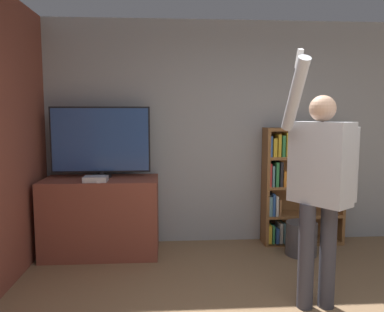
{
  "coord_description": "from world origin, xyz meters",
  "views": [
    {
      "loc": [
        -0.96,
        -1.79,
        1.59
      ],
      "look_at": [
        -0.73,
        1.69,
        1.19
      ],
      "focal_mm": 35.0,
      "sensor_mm": 36.0,
      "label": 1
    }
  ],
  "objects_px": {
    "television": "(101,141)",
    "waste_bin": "(301,239)",
    "game_console": "(96,179)",
    "bookshelf": "(295,187)",
    "person": "(320,181)"
  },
  "relations": [
    {
      "from": "television",
      "to": "waste_bin",
      "type": "xyz_separation_m",
      "value": [
        2.25,
        -0.26,
        -1.09
      ]
    },
    {
      "from": "game_console",
      "to": "bookshelf",
      "type": "relative_size",
      "value": 0.17
    },
    {
      "from": "television",
      "to": "bookshelf",
      "type": "height_order",
      "value": "television"
    },
    {
      "from": "bookshelf",
      "to": "person",
      "type": "xyz_separation_m",
      "value": [
        -0.34,
        -1.54,
        0.36
      ]
    },
    {
      "from": "person",
      "to": "waste_bin",
      "type": "relative_size",
      "value": 5.51
    },
    {
      "from": "television",
      "to": "game_console",
      "type": "xyz_separation_m",
      "value": [
        -0.02,
        -0.26,
        -0.39
      ]
    },
    {
      "from": "bookshelf",
      "to": "waste_bin",
      "type": "bearing_deg",
      "value": -97.49
    },
    {
      "from": "person",
      "to": "waste_bin",
      "type": "bearing_deg",
      "value": 130.06
    },
    {
      "from": "person",
      "to": "waste_bin",
      "type": "distance_m",
      "value": 1.47
    },
    {
      "from": "bookshelf",
      "to": "person",
      "type": "relative_size",
      "value": 0.69
    },
    {
      "from": "bookshelf",
      "to": "person",
      "type": "height_order",
      "value": "person"
    },
    {
      "from": "game_console",
      "to": "bookshelf",
      "type": "distance_m",
      "value": 2.36
    },
    {
      "from": "television",
      "to": "waste_bin",
      "type": "height_order",
      "value": "television"
    },
    {
      "from": "game_console",
      "to": "person",
      "type": "height_order",
      "value": "person"
    },
    {
      "from": "game_console",
      "to": "waste_bin",
      "type": "relative_size",
      "value": 0.67
    }
  ]
}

